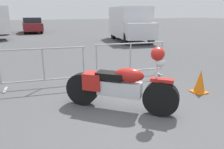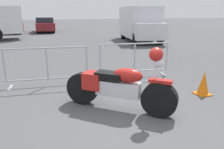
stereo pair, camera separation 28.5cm
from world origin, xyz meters
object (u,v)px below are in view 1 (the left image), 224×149
object	(u,v)px
motorcycle	(119,86)
traffic_cone	(200,82)
crowd_barrier_near	(44,67)
delivery_van	(130,23)
crowd_barrier_far	(130,60)
parked_car_red	(0,26)
parked_car_maroon	(32,25)

from	to	relation	value
motorcycle	traffic_cone	xyz separation A→B (m)	(2.28, 0.12, -0.23)
traffic_cone	crowd_barrier_near	bearing A→B (deg)	151.64
delivery_van	traffic_cone	distance (m)	10.54
crowd_barrier_near	crowd_barrier_far	distance (m)	2.59
crowd_barrier_far	traffic_cone	size ratio (longest dim) A/B	3.78
crowd_barrier_far	parked_car_red	distance (m)	18.10
crowd_barrier_near	crowd_barrier_far	bearing A→B (deg)	0.00
parked_car_red	traffic_cone	size ratio (longest dim) A/B	6.82
motorcycle	parked_car_maroon	distance (m)	19.55
parked_car_maroon	parked_car_red	bearing A→B (deg)	91.05
crowd_barrier_near	traffic_cone	xyz separation A→B (m)	(3.57, -1.93, -0.27)
motorcycle	parked_car_maroon	bearing A→B (deg)	133.18
motorcycle	crowd_barrier_near	bearing A→B (deg)	163.46
parked_car_maroon	delivery_van	bearing A→B (deg)	-147.30
crowd_barrier_near	delivery_van	size ratio (longest dim) A/B	0.43
motorcycle	delivery_van	size ratio (longest dim) A/B	0.37
crowd_barrier_near	parked_car_maroon	world-z (taller)	parked_car_maroon
traffic_cone	parked_car_maroon	bearing A→B (deg)	98.62
crowd_barrier_near	parked_car_red	distance (m)	17.58
delivery_van	parked_car_maroon	bearing A→B (deg)	-138.10
delivery_van	parked_car_red	world-z (taller)	delivery_van
motorcycle	parked_car_red	bearing A→B (deg)	141.53
motorcycle	parked_car_maroon	size ratio (longest dim) A/B	0.45
parked_car_red	parked_car_maroon	world-z (taller)	parked_car_maroon
parked_car_maroon	traffic_cone	xyz separation A→B (m)	(2.95, -19.42, -0.45)
motorcycle	parked_car_red	size ratio (longest dim) A/B	0.48
motorcycle	traffic_cone	distance (m)	2.29
crowd_barrier_far	parked_car_red	xyz separation A→B (m)	(-4.84, 17.44, 0.14)
motorcycle	crowd_barrier_far	xyz separation A→B (m)	(1.29, 2.05, 0.04)
crowd_barrier_far	parked_car_maroon	distance (m)	17.60
crowd_barrier_near	parked_car_maroon	bearing A→B (deg)	87.96
crowd_barrier_far	crowd_barrier_near	bearing A→B (deg)	180.00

